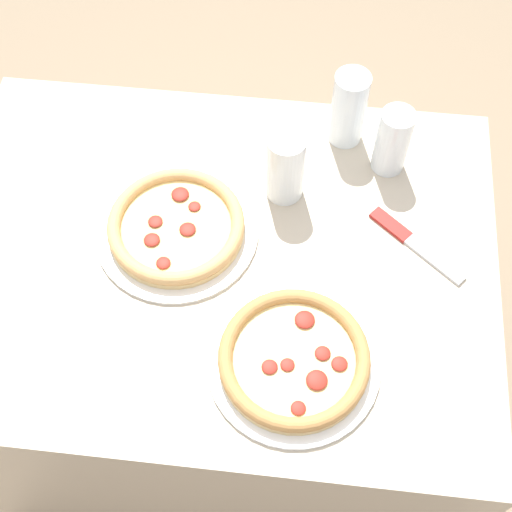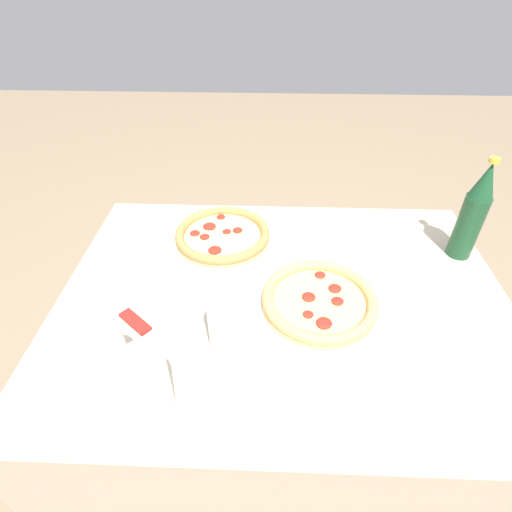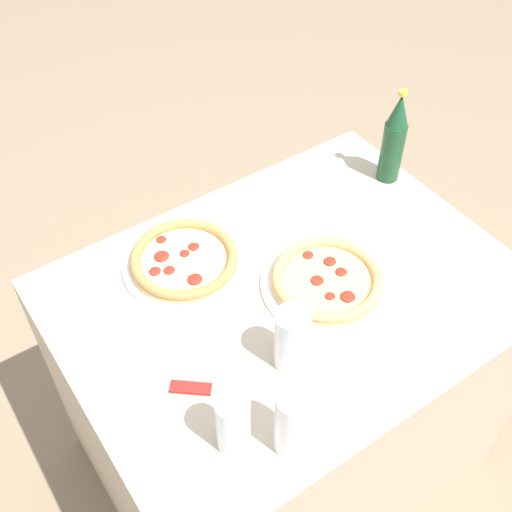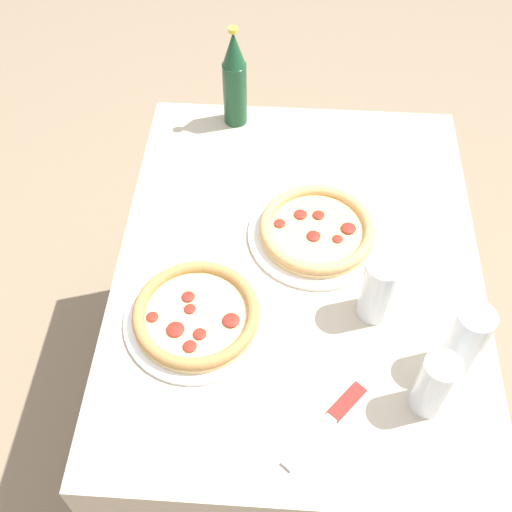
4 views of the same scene
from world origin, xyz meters
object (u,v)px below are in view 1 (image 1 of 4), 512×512
(pizza_pepperoni, at_px, (294,360))
(glass_lemonade, at_px, (348,112))
(glass_water, at_px, (285,168))
(glass_red_wine, at_px, (392,143))
(pizza_margherita, at_px, (176,227))
(knife, at_px, (412,242))

(pizza_pepperoni, bearing_deg, glass_lemonade, -96.92)
(glass_water, xyz_separation_m, glass_red_wine, (-0.19, -0.08, -0.01))
(pizza_margherita, relative_size, glass_red_wine, 2.10)
(pizza_pepperoni, relative_size, pizza_margherita, 0.96)
(pizza_margherita, height_order, glass_lemonade, glass_lemonade)
(glass_water, height_order, glass_red_wine, glass_water)
(glass_red_wine, bearing_deg, pizza_margherita, 27.81)
(glass_red_wine, bearing_deg, knife, 105.50)
(glass_red_wine, xyz_separation_m, knife, (-0.05, 0.17, -0.06))
(glass_water, height_order, knife, glass_water)
(pizza_margherita, bearing_deg, glass_lemonade, -138.13)
(pizza_pepperoni, relative_size, glass_water, 1.93)
(glass_water, distance_m, glass_red_wine, 0.21)
(pizza_pepperoni, height_order, glass_water, glass_water)
(pizza_margherita, xyz_separation_m, glass_lemonade, (-0.29, -0.26, 0.05))
(pizza_pepperoni, height_order, glass_red_wine, glass_red_wine)
(glass_red_wine, height_order, knife, glass_red_wine)
(glass_lemonade, relative_size, glass_red_wine, 1.14)
(glass_water, relative_size, knife, 0.85)
(knife, bearing_deg, glass_lemonade, -60.57)
(knife, bearing_deg, pizza_pepperoni, 52.89)
(pizza_pepperoni, relative_size, glass_red_wine, 2.03)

